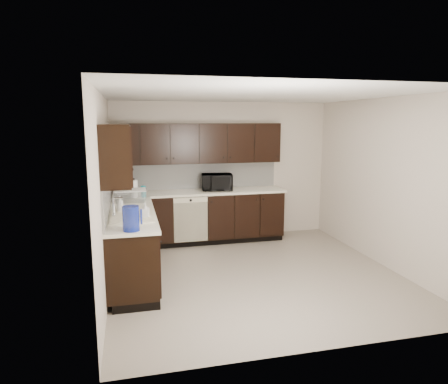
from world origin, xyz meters
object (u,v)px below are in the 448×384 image
at_px(microwave, 217,182).
at_px(storage_bin, 130,196).
at_px(sink, 132,221).
at_px(toaster_oven, 126,188).
at_px(blue_pitcher, 131,219).

relative_size(microwave, storage_bin, 1.17).
height_order(sink, storage_bin, sink).
distance_m(microwave, toaster_oven, 1.57).
height_order(toaster_oven, blue_pitcher, blue_pitcher).
height_order(sink, toaster_oven, sink).
distance_m(sink, blue_pitcher, 0.72).
relative_size(microwave, blue_pitcher, 1.88).
xyz_separation_m(microwave, blue_pitcher, (-1.52, -2.40, -0.01)).
distance_m(microwave, blue_pitcher, 2.83).
height_order(microwave, storage_bin, microwave).
height_order(sink, blue_pitcher, blue_pitcher).
xyz_separation_m(sink, toaster_oven, (-0.07, 1.74, 0.16)).
distance_m(sink, microwave, 2.28).
relative_size(toaster_oven, blue_pitcher, 1.17).
distance_m(microwave, storage_bin, 1.66).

